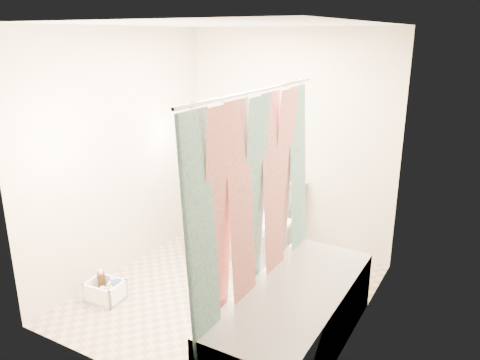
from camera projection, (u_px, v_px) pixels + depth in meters
The scene contains 14 objects.
floor at pixel (227, 293), 4.39m from camera, with size 2.60×2.60×0.00m, color tan.
ceiling at pixel (225, 24), 3.67m from camera, with size 2.40×2.60×0.02m, color silver.
wall_back at pixel (288, 142), 5.11m from camera, with size 2.40×0.02×2.40m, color beige.
wall_front at pixel (119, 220), 2.96m from camera, with size 2.40×0.02×2.40m, color beige.
wall_left at pixel (122, 153), 4.60m from camera, with size 0.02×2.60×2.40m, color beige.
wall_right at pixel (364, 193), 3.46m from camera, with size 0.02×2.60×2.40m, color beige.
bathtub at pixel (294, 317), 3.56m from camera, with size 0.70×1.75×0.50m.
curtain_rod at pixel (258, 91), 3.21m from camera, with size 0.02×0.02×1.90m, color silver.
shower_curtain at pixel (256, 217), 3.49m from camera, with size 0.06×1.75×1.80m, color silver.
toilet at pixel (273, 222), 4.96m from camera, with size 0.46×0.81×0.83m, color white.
tank_lid at pixel (268, 220), 4.83m from camera, with size 0.51×0.22×0.04m, color white.
tank_internals at pixel (278, 180), 5.05m from camera, with size 0.20×0.07×0.27m.
plumber at pixel (213, 192), 4.79m from camera, with size 0.57×0.37×1.56m, color #0F389E.
cleaning_caddy at pixel (106, 292), 4.24m from camera, with size 0.33×0.28×0.24m.
Camera 1 is at (2.03, -3.30, 2.32)m, focal length 35.00 mm.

